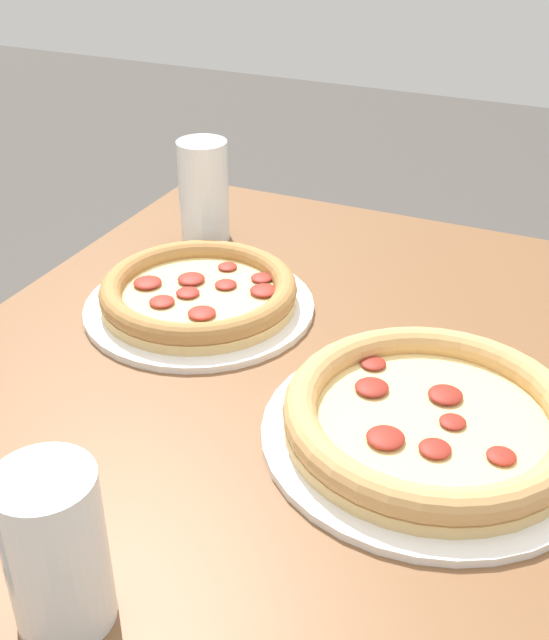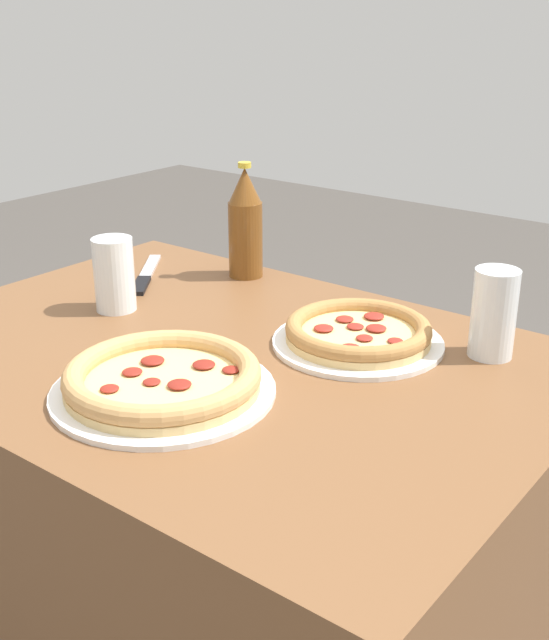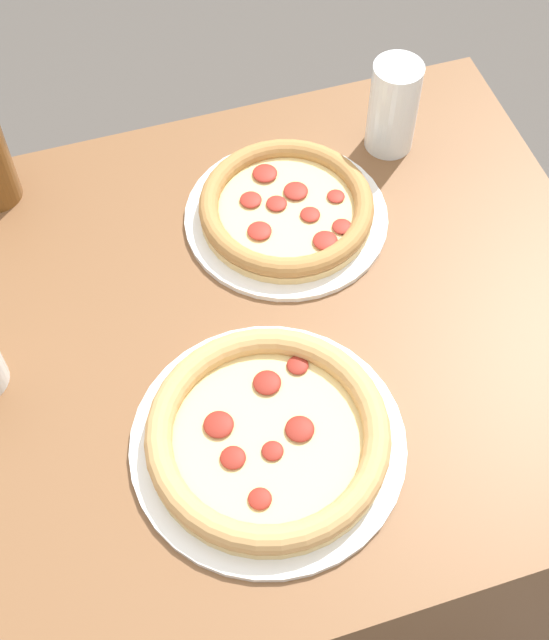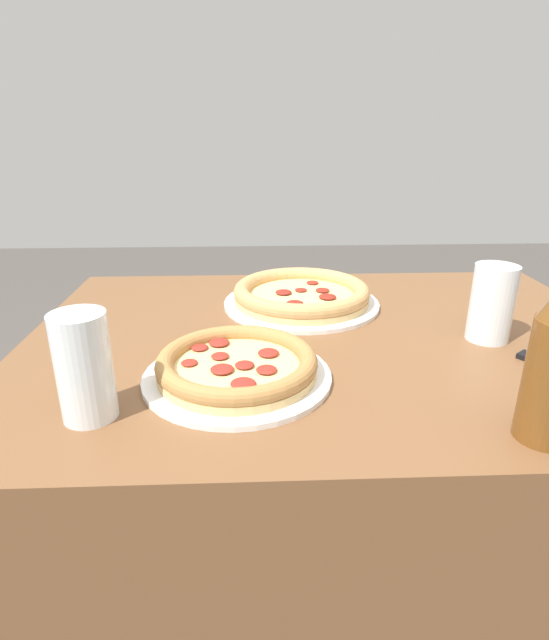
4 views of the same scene
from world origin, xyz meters
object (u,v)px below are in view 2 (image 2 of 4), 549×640
glass_water (493,318)px  knife (146,276)px  pizza_margherita (163,380)px  glass_lemonade (114,278)px  pizza_salami (358,334)px  beer_bottle (245,224)px

glass_water → knife: glass_water is taller
pizza_margherita → glass_lemonade: 0.35m
pizza_salami → knife: bearing=176.9°
beer_bottle → knife: (-0.15, -0.13, -0.10)m
glass_water → knife: 0.68m
pizza_margherita → glass_water: bearing=52.9°
pizza_margherita → glass_water: 0.49m
glass_lemonade → beer_bottle: beer_bottle is taller
pizza_salami → beer_bottle: beer_bottle is taller
glass_lemonade → knife: 0.18m
glass_water → glass_lemonade: (-0.59, -0.21, -0.00)m
pizza_salami → glass_lemonade: (-0.41, -0.12, 0.04)m
glass_water → glass_lemonade: size_ratio=1.06×
pizza_salami → knife: size_ratio=1.33×
pizza_margherita → knife: pizza_margherita is taller
pizza_margherita → pizza_salami: (0.12, 0.30, -0.00)m
knife → glass_water: bearing=5.2°
beer_bottle → glass_water: bearing=-7.2°
glass_water → knife: size_ratio=0.68×
beer_bottle → pizza_margherita: bearing=-62.8°
pizza_margherita → pizza_salami: pizza_margherita is taller
pizza_margherita → glass_water: glass_water is taller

